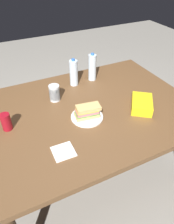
{
  "coord_description": "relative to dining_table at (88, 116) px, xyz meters",
  "views": [
    {
      "loc": [
        -0.59,
        -1.18,
        1.73
      ],
      "look_at": [
        -0.06,
        -0.1,
        0.8
      ],
      "focal_mm": 34.35,
      "sensor_mm": 36.0,
      "label": 1
    }
  ],
  "objects": [
    {
      "name": "ground_plane",
      "position": [
        0.0,
        0.0,
        -0.67
      ],
      "size": [
        8.0,
        8.0,
        0.0
      ],
      "primitive_type": "plane",
      "color": "gray"
    },
    {
      "name": "water_bottle_tall",
      "position": [
        0.23,
        0.39,
        0.2
      ],
      "size": [
        0.07,
        0.07,
        0.25
      ],
      "color": "silver",
      "rests_on": "dining_table"
    },
    {
      "name": "sandwich",
      "position": [
        -0.06,
        -0.1,
        0.13
      ],
      "size": [
        0.19,
        0.12,
        0.08
      ],
      "color": "#DBB26B",
      "rests_on": "paper_plate"
    },
    {
      "name": "paper_napkin",
      "position": [
        -0.33,
        -0.33,
        0.08
      ],
      "size": [
        0.13,
        0.13,
        0.01
      ],
      "primitive_type": "cube",
      "rotation": [
        0.0,
        0.0,
        6.26
      ],
      "color": "white",
      "rests_on": "dining_table"
    },
    {
      "name": "dining_table",
      "position": [
        0.0,
        0.0,
        0.0
      ],
      "size": [
        1.62,
        1.19,
        0.75
      ],
      "color": "brown",
      "rests_on": "ground_plane"
    },
    {
      "name": "plastic_cup_stack",
      "position": [
        -0.19,
        0.22,
        0.14
      ],
      "size": [
        0.08,
        0.08,
        0.13
      ],
      "color": "silver",
      "rests_on": "dining_table"
    },
    {
      "name": "water_bottle_spare",
      "position": [
        0.04,
        0.37,
        0.19
      ],
      "size": [
        0.07,
        0.07,
        0.24
      ],
      "color": "silver",
      "rests_on": "dining_table"
    },
    {
      "name": "soda_can_red",
      "position": [
        -0.6,
        0.03,
        0.14
      ],
      "size": [
        0.07,
        0.07,
        0.12
      ],
      "primitive_type": "cylinder",
      "color": "maroon",
      "rests_on": "dining_table"
    },
    {
      "name": "paper_plate",
      "position": [
        -0.06,
        -0.1,
        0.08
      ],
      "size": [
        0.23,
        0.23,
        0.01
      ],
      "primitive_type": "cylinder",
      "color": "white",
      "rests_on": "dining_table"
    },
    {
      "name": "chip_bag",
      "position": [
        0.36,
        -0.17,
        0.11
      ],
      "size": [
        0.26,
        0.27,
        0.07
      ],
      "primitive_type": "cube",
      "rotation": [
        0.0,
        0.0,
        4.07
      ],
      "color": "yellow",
      "rests_on": "dining_table"
    }
  ]
}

